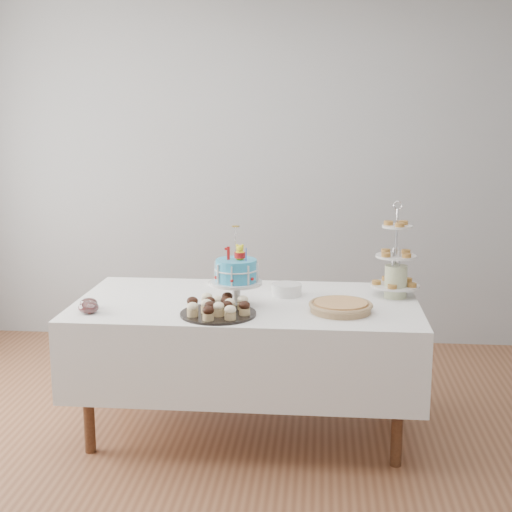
# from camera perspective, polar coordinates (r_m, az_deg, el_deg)

# --- Properties ---
(floor) EXTENTS (5.00, 5.00, 0.00)m
(floor) POSITION_cam_1_polar(r_m,az_deg,el_deg) (4.02, -1.16, -15.41)
(floor) COLOR brown
(floor) RESTS_ON ground
(walls) EXTENTS (5.04, 4.04, 2.70)m
(walls) POSITION_cam_1_polar(r_m,az_deg,el_deg) (3.62, -1.25, 4.05)
(walls) COLOR #A2A4A7
(walls) RESTS_ON floor
(table) EXTENTS (1.92, 1.02, 0.77)m
(table) POSITION_cam_1_polar(r_m,az_deg,el_deg) (4.09, -0.72, -6.70)
(table) COLOR white
(table) RESTS_ON floor
(birthday_cake) EXTENTS (0.29, 0.29, 0.44)m
(birthday_cake) POSITION_cam_1_polar(r_m,az_deg,el_deg) (3.91, -1.58, -2.25)
(birthday_cake) COLOR white
(birthday_cake) RESTS_ON table
(cupcake_tray) EXTENTS (0.40, 0.40, 0.09)m
(cupcake_tray) POSITION_cam_1_polar(r_m,az_deg,el_deg) (3.74, -3.05, -4.07)
(cupcake_tray) COLOR black
(cupcake_tray) RESTS_ON table
(pie) EXTENTS (0.34, 0.34, 0.05)m
(pie) POSITION_cam_1_polar(r_m,az_deg,el_deg) (3.82, 6.78, -4.02)
(pie) COLOR tan
(pie) RESTS_ON table
(tiered_stand) EXTENTS (0.28, 0.28, 0.55)m
(tiered_stand) POSITION_cam_1_polar(r_m,az_deg,el_deg) (4.17, 11.13, -0.05)
(tiered_stand) COLOR silver
(tiered_stand) RESTS_ON table
(plate_stack) EXTENTS (0.18, 0.18, 0.07)m
(plate_stack) POSITION_cam_1_polar(r_m,az_deg,el_deg) (4.14, 2.46, -2.70)
(plate_stack) COLOR white
(plate_stack) RESTS_ON table
(pastry_plate) EXTENTS (0.26, 0.26, 0.04)m
(pastry_plate) POSITION_cam_1_polar(r_m,az_deg,el_deg) (4.42, -2.16, -2.02)
(pastry_plate) COLOR white
(pastry_plate) RESTS_ON table
(jam_bowl_a) EXTENTS (0.11, 0.11, 0.06)m
(jam_bowl_a) POSITION_cam_1_polar(r_m,az_deg,el_deg) (3.88, -13.24, -4.05)
(jam_bowl_a) COLOR silver
(jam_bowl_a) RESTS_ON table
(jam_bowl_b) EXTENTS (0.09, 0.09, 0.06)m
(jam_bowl_b) POSITION_cam_1_polar(r_m,az_deg,el_deg) (3.98, -13.24, -3.71)
(jam_bowl_b) COLOR silver
(jam_bowl_b) RESTS_ON table
(utensil_pitcher) EXTENTS (0.13, 0.13, 0.29)m
(utensil_pitcher) POSITION_cam_1_polar(r_m,az_deg,el_deg) (4.15, 11.12, -1.91)
(utensil_pitcher) COLOR beige
(utensil_pitcher) RESTS_ON table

